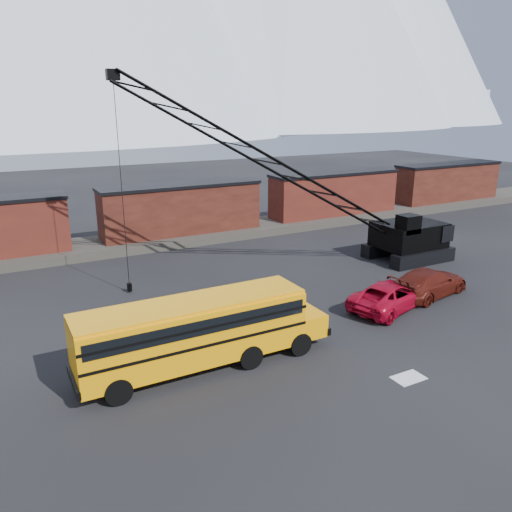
{
  "coord_description": "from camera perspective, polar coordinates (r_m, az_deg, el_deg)",
  "views": [
    {
      "loc": [
        -14.22,
        -17.47,
        11.2
      ],
      "look_at": [
        -1.38,
        6.21,
        3.0
      ],
      "focal_mm": 35.0,
      "sensor_mm": 36.0,
      "label": 1
    }
  ],
  "objects": [
    {
      "name": "gravel_berm",
      "position": [
        43.33,
        -8.37,
        2.25
      ],
      "size": [
        120.0,
        5.0,
        0.7
      ],
      "primitive_type": "cube",
      "color": "#433E37",
      "rests_on": "ground"
    },
    {
      "name": "snow_patch",
      "position": [
        22.87,
        17.03,
        -13.18
      ],
      "size": [
        1.4,
        0.9,
        0.02
      ],
      "primitive_type": "cube",
      "color": "silver",
      "rests_on": "ground"
    },
    {
      "name": "ground",
      "position": [
        25.15,
        9.7,
        -9.77
      ],
      "size": [
        160.0,
        160.0,
        0.0
      ],
      "primitive_type": "plane",
      "color": "black",
      "rests_on": "ground"
    },
    {
      "name": "maroon_suv",
      "position": [
        32.08,
        19.14,
        -2.87
      ],
      "size": [
        6.18,
        3.43,
        1.69
      ],
      "primitive_type": "imported",
      "rotation": [
        0.0,
        0.0,
        1.76
      ],
      "color": "#4F150E",
      "rests_on": "ground"
    },
    {
      "name": "school_bus",
      "position": [
        22.08,
        -6.37,
        -8.38
      ],
      "size": [
        11.65,
        2.65,
        3.19
      ],
      "color": "#F49A05",
      "rests_on": "ground"
    },
    {
      "name": "red_pickup",
      "position": [
        29.43,
        15.03,
        -4.41
      ],
      "size": [
        6.14,
        4.1,
        1.57
      ],
      "primitive_type": "imported",
      "rotation": [
        0.0,
        0.0,
        1.86
      ],
      "color": "#B10823",
      "rests_on": "ground"
    },
    {
      "name": "boxcar_east_near",
      "position": [
        50.42,
        8.93,
        7.1
      ],
      "size": [
        13.7,
        3.1,
        4.17
      ],
      "color": "#421613",
      "rests_on": "gravel_berm"
    },
    {
      "name": "crawler_crane",
      "position": [
        32.68,
        2.5,
        10.1
      ],
      "size": [
        23.61,
        5.54,
        13.27
      ],
      "color": "black",
      "rests_on": "ground"
    },
    {
      "name": "boxcar_mid",
      "position": [
        42.79,
        -8.51,
        5.37
      ],
      "size": [
        13.7,
        3.1,
        4.17
      ],
      "color": "#532217",
      "rests_on": "gravel_berm"
    },
    {
      "name": "boxcar_east_far",
      "position": [
        61.36,
        21.05,
        7.91
      ],
      "size": [
        13.7,
        3.1,
        4.17
      ],
      "color": "#532217",
      "rests_on": "gravel_berm"
    }
  ]
}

